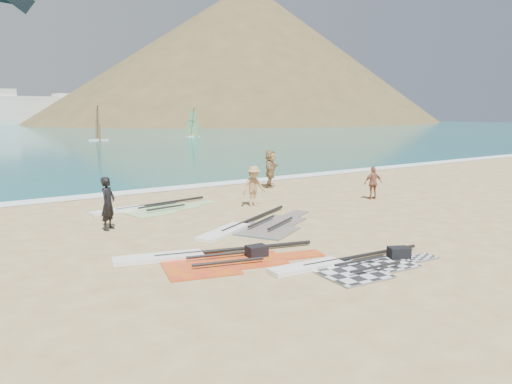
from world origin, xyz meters
TOP-DOWN VIEW (x-y plane):
  - ground at (0.00, 0.00)m, footprint 300.00×300.00m
  - surf_line at (0.00, 12.30)m, footprint 300.00×1.20m
  - headland_main at (85.00, 130.00)m, footprint 143.00×143.00m
  - headland_minor at (120.00, 140.00)m, footprint 70.00×70.00m
  - rig_grey at (-1.46, -2.49)m, footprint 4.97×2.17m
  - rig_green at (-2.73, 7.75)m, footprint 5.53×2.49m
  - rig_orange at (-0.91, 2.61)m, footprint 6.02×4.11m
  - rig_red at (-4.22, 0.21)m, footprint 5.75×3.05m
  - gear_bag_near at (-2.86, -0.39)m, footprint 0.60×0.46m
  - gear_bag_far at (0.34, -2.75)m, footprint 0.68×0.60m
  - person_wetsuit at (-5.15, 5.29)m, footprint 0.79×0.78m
  - beachgoer_mid at (1.40, 5.94)m, footprint 1.14×0.67m
  - beachgoer_back at (6.92, 4.18)m, footprint 0.97×0.65m
  - beachgoer_right at (5.19, 9.87)m, footprint 1.76×1.71m
  - windsurfer_centre at (10.45, 55.98)m, footprint 2.67×3.19m
  - windsurfer_right at (25.15, 56.80)m, footprint 2.56×2.88m

SIDE VIEW (x-z plane):
  - ground at x=0.00m, z-range 0.00..0.00m
  - surf_line at x=0.00m, z-range -0.02..0.02m
  - headland_main at x=85.00m, z-range -22.50..22.50m
  - headland_minor at x=120.00m, z-range -14.00..14.00m
  - rig_grey at x=-1.46m, z-range -0.05..0.15m
  - rig_green at x=-2.73m, z-range -0.05..0.15m
  - rig_red at x=-4.22m, z-range -0.05..0.15m
  - rig_orange at x=-0.91m, z-range -0.05..0.15m
  - gear_bag_far at x=0.34m, z-range 0.00..0.34m
  - gear_bag_near at x=-2.86m, z-range 0.00..0.36m
  - beachgoer_back at x=6.92m, z-range 0.00..1.53m
  - beachgoer_mid at x=1.40m, z-range 0.00..1.75m
  - person_wetsuit at x=-5.15m, z-range 0.00..1.85m
  - beachgoer_right at x=5.19m, z-range 0.00..2.01m
  - windsurfer_right at x=25.15m, z-range -0.94..3.55m
  - windsurfer_centre at x=10.45m, z-range -1.02..3.74m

